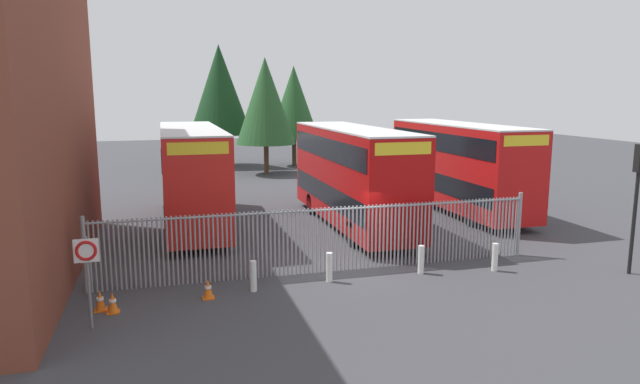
{
  "coord_description": "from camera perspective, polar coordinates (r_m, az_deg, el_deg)",
  "views": [
    {
      "loc": [
        -6.01,
        -17.42,
        5.89
      ],
      "look_at": [
        0.0,
        4.0,
        2.0
      ],
      "focal_mm": 31.67,
      "sensor_mm": 36.0,
      "label": 1
    }
  ],
  "objects": [
    {
      "name": "ground_plane",
      "position": [
        26.78,
        -2.32,
        -2.8
      ],
      "size": [
        100.0,
        100.0,
        0.0
      ],
      "primitive_type": "plane",
      "color": "#3D3D42"
    },
    {
      "name": "palisade_fence",
      "position": [
        18.74,
        0.48,
        -4.64
      ],
      "size": [
        14.96,
        0.14,
        2.35
      ],
      "color": "gray",
      "rests_on": "ground"
    },
    {
      "name": "double_decker_bus_near_gate",
      "position": [
        29.25,
        13.82,
        2.82
      ],
      "size": [
        2.54,
        10.81,
        4.42
      ],
      "color": "red",
      "rests_on": "ground"
    },
    {
      "name": "double_decker_bus_behind_fence_left",
      "position": [
        25.09,
        3.31,
        1.96
      ],
      "size": [
        2.54,
        10.81,
        4.42
      ],
      "color": "#B70C0C",
      "rests_on": "ground"
    },
    {
      "name": "double_decker_bus_behind_fence_right",
      "position": [
        25.75,
        -12.84,
        1.93
      ],
      "size": [
        2.54,
        10.81,
        4.42
      ],
      "color": "red",
      "rests_on": "ground"
    },
    {
      "name": "bollard_near_left",
      "position": [
        17.27,
        -6.75,
        -8.43
      ],
      "size": [
        0.2,
        0.2,
        0.95
      ],
      "primitive_type": "cylinder",
      "color": "silver",
      "rests_on": "ground"
    },
    {
      "name": "bollard_center_front",
      "position": [
        17.97,
        0.95,
        -7.62
      ],
      "size": [
        0.2,
        0.2,
        0.95
      ],
      "primitive_type": "cylinder",
      "color": "silver",
      "rests_on": "ground"
    },
    {
      "name": "bollard_near_right",
      "position": [
        19.08,
        10.17,
        -6.74
      ],
      "size": [
        0.2,
        0.2,
        0.95
      ],
      "primitive_type": "cylinder",
      "color": "silver",
      "rests_on": "ground"
    },
    {
      "name": "bollard_far_right",
      "position": [
        19.92,
        17.25,
        -6.31
      ],
      "size": [
        0.2,
        0.2,
        0.95
      ],
      "primitive_type": "cylinder",
      "color": "silver",
      "rests_on": "ground"
    },
    {
      "name": "traffic_cone_by_gate",
      "position": [
        16.95,
        -11.23,
        -9.58
      ],
      "size": [
        0.34,
        0.34,
        0.59
      ],
      "color": "orange",
      "rests_on": "ground"
    },
    {
      "name": "traffic_cone_mid_forecourt",
      "position": [
        16.86,
        -21.33,
        -10.19
      ],
      "size": [
        0.34,
        0.34,
        0.59
      ],
      "color": "orange",
      "rests_on": "ground"
    },
    {
      "name": "traffic_cone_near_kerb",
      "position": [
        16.6,
        -20.22,
        -10.44
      ],
      "size": [
        0.34,
        0.34,
        0.59
      ],
      "color": "orange",
      "rests_on": "ground"
    },
    {
      "name": "speed_limit_sign_post",
      "position": [
        15.28,
        -22.48,
        -6.47
      ],
      "size": [
        0.6,
        0.14,
        2.4
      ],
      "color": "slate",
      "rests_on": "ground"
    },
    {
      "name": "traffic_light_kerbside",
      "position": [
        20.88,
        29.44,
        0.63
      ],
      "size": [
        0.28,
        0.33,
        4.3
      ],
      "color": "black",
      "rests_on": "ground"
    },
    {
      "name": "tree_tall_back",
      "position": [
        46.5,
        -2.66,
        9.02
      ],
      "size": [
        4.11,
        4.11,
        8.11
      ],
      "color": "#4C3823",
      "rests_on": "ground"
    },
    {
      "name": "tree_short_side",
      "position": [
        41.74,
        -5.54,
        9.13
      ],
      "size": [
        4.38,
        4.38,
        8.49
      ],
      "color": "#4C3823",
      "rests_on": "ground"
    },
    {
      "name": "tree_mid_row",
      "position": [
        46.74,
        -10.11,
        10.13
      ],
      "size": [
        4.99,
        4.99,
        9.76
      ],
      "color": "#4C3823",
      "rests_on": "ground"
    }
  ]
}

